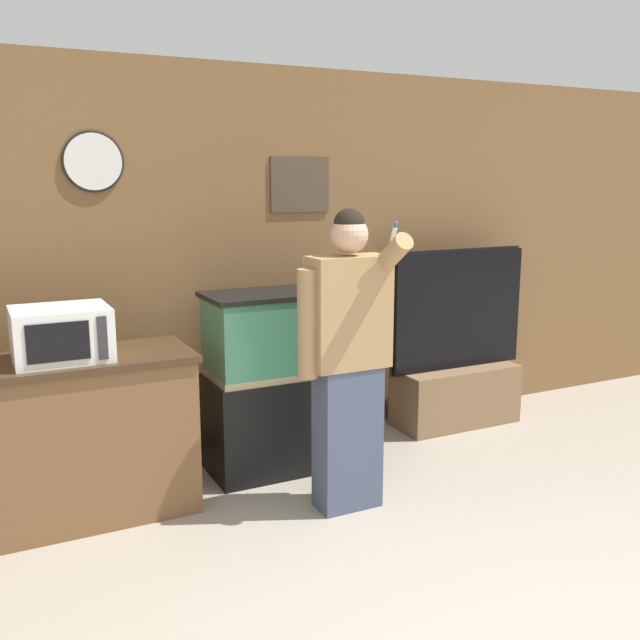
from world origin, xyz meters
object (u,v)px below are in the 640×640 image
object	(u,v)px
counter_island	(43,443)
person_standing	(347,357)
aquarium_on_stand	(291,379)
microwave	(61,334)
tv_on_stand	(456,374)

from	to	relation	value
counter_island	person_standing	bearing A→B (deg)	-19.80
counter_island	aquarium_on_stand	bearing A→B (deg)	5.23
counter_island	aquarium_on_stand	size ratio (longest dim) A/B	1.40
counter_island	microwave	world-z (taller)	microwave
person_standing	aquarium_on_stand	bearing A→B (deg)	92.04
aquarium_on_stand	tv_on_stand	size ratio (longest dim) A/B	0.86
microwave	person_standing	bearing A→B (deg)	-20.19
tv_on_stand	microwave	bearing A→B (deg)	-173.11
counter_island	microwave	size ratio (longest dim) A/B	3.32
aquarium_on_stand	person_standing	distance (m)	0.77
microwave	aquarium_on_stand	world-z (taller)	microwave
microwave	person_standing	xyz separation A→B (m)	(1.43, -0.53, -0.17)
microwave	aquarium_on_stand	size ratio (longest dim) A/B	0.42
person_standing	counter_island	bearing A→B (deg)	160.20
counter_island	aquarium_on_stand	xyz separation A→B (m)	(1.53, 0.14, 0.12)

